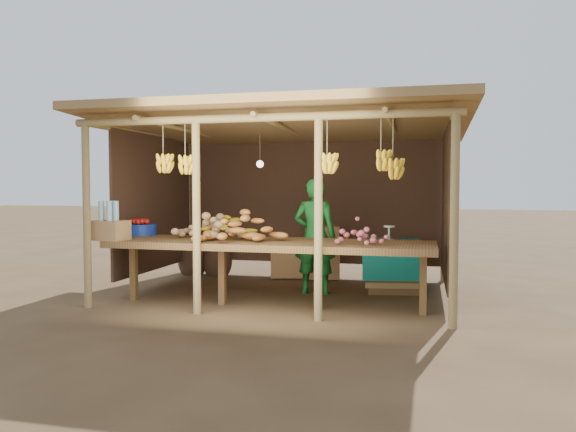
# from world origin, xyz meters

# --- Properties ---
(ground) EXTENTS (60.00, 60.00, 0.00)m
(ground) POSITION_xyz_m (0.00, 0.00, 0.00)
(ground) COLOR brown
(ground) RESTS_ON ground
(stall_structure) EXTENTS (4.70, 3.50, 2.43)m
(stall_structure) POSITION_xyz_m (0.03, -0.04, 1.92)
(stall_structure) COLOR #9A824F
(stall_structure) RESTS_ON ground
(counter) EXTENTS (3.90, 1.05, 0.80)m
(counter) POSITION_xyz_m (0.00, -0.95, 0.74)
(counter) COLOR brown
(counter) RESTS_ON ground
(potato_heap) EXTENTS (0.95, 0.59, 0.36)m
(potato_heap) POSITION_xyz_m (-0.81, -0.86, 0.98)
(potato_heap) COLOR #A07F52
(potato_heap) RESTS_ON counter
(sweet_potato_heap) EXTENTS (1.11, 0.82, 0.36)m
(sweet_potato_heap) POSITION_xyz_m (-0.29, -1.14, 0.98)
(sweet_potato_heap) COLOR #B9712F
(sweet_potato_heap) RESTS_ON counter
(onion_heap) EXTENTS (0.78, 0.56, 0.35)m
(onion_heap) POSITION_xyz_m (1.13, -1.25, 0.98)
(onion_heap) COLOR #A24E52
(onion_heap) RESTS_ON counter
(banana_pile) EXTENTS (0.74, 0.51, 0.35)m
(banana_pile) POSITION_xyz_m (-0.68, -0.57, 0.98)
(banana_pile) COLOR yellow
(banana_pile) RESTS_ON counter
(tomato_basin) EXTENTS (0.42, 0.42, 0.22)m
(tomato_basin) POSITION_xyz_m (-1.90, -0.57, 0.89)
(tomato_basin) COLOR navy
(tomato_basin) RESTS_ON counter
(bottle_box) EXTENTS (0.42, 0.35, 0.48)m
(bottle_box) POSITION_xyz_m (-1.90, -1.31, 0.98)
(bottle_box) COLOR #9E7247
(bottle_box) RESTS_ON counter
(vendor) EXTENTS (0.59, 0.40, 1.57)m
(vendor) POSITION_xyz_m (0.37, 0.01, 0.78)
(vendor) COLOR #176926
(vendor) RESTS_ON ground
(tarp_crate) EXTENTS (0.87, 0.78, 0.93)m
(tarp_crate) POSITION_xyz_m (1.39, 0.43, 0.38)
(tarp_crate) COLOR brown
(tarp_crate) RESTS_ON ground
(carton_stack) EXTENTS (1.18, 0.55, 0.82)m
(carton_stack) POSITION_xyz_m (0.06, 1.20, 0.36)
(carton_stack) COLOR #9E7247
(carton_stack) RESTS_ON ground
(burlap_sacks) EXTENTS (0.92, 0.48, 0.65)m
(burlap_sacks) POSITION_xyz_m (-1.70, 1.20, 0.28)
(burlap_sacks) COLOR #472F21
(burlap_sacks) RESTS_ON ground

